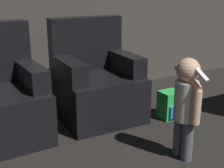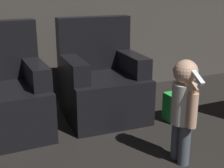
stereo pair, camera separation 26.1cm
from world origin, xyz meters
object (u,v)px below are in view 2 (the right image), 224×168
at_px(toy_backpack, 176,107).
at_px(armchair_right, 102,83).
at_px(person_toddler, 184,104).
at_px(armchair_left, 2,97).

bearing_deg(toy_backpack, armchair_right, 145.85).
bearing_deg(person_toddler, armchair_left, -131.01).
relative_size(armchair_left, person_toddler, 1.24).
distance_m(armchair_right, toy_backpack, 0.79).
distance_m(armchair_right, person_toddler, 1.12).
height_order(armchair_left, person_toddler, armchair_left).
bearing_deg(armchair_left, toy_backpack, -15.87).
bearing_deg(armchair_right, armchair_left, -177.60).
height_order(armchair_right, person_toddler, armchair_right).
distance_m(person_toddler, toy_backpack, 0.86).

